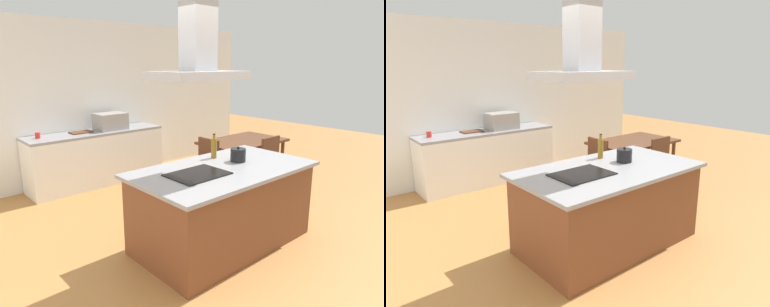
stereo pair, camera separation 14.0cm
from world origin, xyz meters
The scene contains 14 objects.
ground centered at (0.00, 1.50, 0.00)m, with size 16.00×16.00×0.00m, color #AD753D.
wall_back centered at (0.00, 3.25, 1.35)m, with size 7.20×0.10×2.70m, color white.
kitchen_island centered at (0.00, 0.00, 0.45)m, with size 2.04×1.14×0.90m.
cooktop centered at (-0.39, 0.00, 0.91)m, with size 0.60×0.44×0.01m, color black.
tea_kettle centered at (0.31, 0.07, 0.98)m, with size 0.23×0.18×0.18m.
olive_oil_bottle centered at (0.21, 0.36, 1.03)m, with size 0.07×0.07×0.30m.
back_counter centered at (-0.06, 2.88, 0.45)m, with size 2.29×0.62×0.90m.
countertop_microwave centered at (0.23, 2.88, 1.04)m, with size 0.50×0.38×0.28m, color #9E9993.
coffee_mug_red centered at (-0.97, 2.94, 0.95)m, with size 0.08×0.08×0.09m, color red.
cutting_board centered at (-0.29, 2.93, 0.91)m, with size 0.34×0.24×0.02m, color #59331E.
dining_table centered at (1.79, 1.24, 0.67)m, with size 1.40×0.90×0.75m.
chair_facing_island centered at (1.79, 0.57, 0.51)m, with size 0.42×0.42×0.89m.
chair_at_left_end centered at (0.87, 1.24, 0.51)m, with size 0.42×0.42×0.89m.
range_hood centered at (-0.39, 0.00, 2.10)m, with size 0.90×0.55×0.78m.
Camera 1 is at (-2.71, -2.53, 2.00)m, focal length 33.11 mm.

